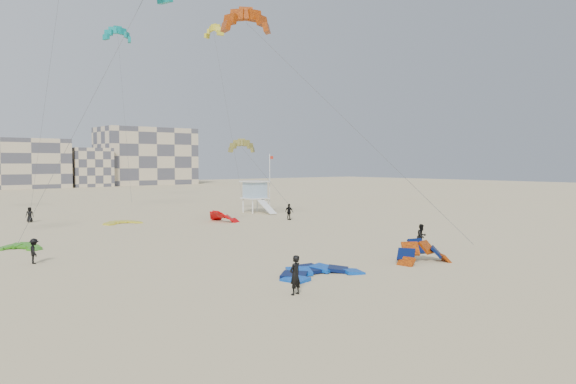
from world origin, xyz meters
TOP-DOWN VIEW (x-y plane):
  - ground at (0.00, 0.00)m, footprint 320.00×320.00m
  - kite_ground_blue at (1.02, 4.70)m, footprint 4.95×5.16m
  - kite_ground_orange at (8.62, 3.51)m, footprint 4.23×4.25m
  - kite_ground_green at (-9.48, 25.13)m, footprint 4.36×4.38m
  - kite_ground_red_far at (12.28, 32.15)m, footprint 4.11×3.97m
  - kite_ground_yellow at (3.10, 36.78)m, footprint 3.59×3.78m
  - kitesurfer_main at (-2.95, 2.04)m, footprint 0.76×0.58m
  - kitesurfer_b at (13.46, 7.32)m, footprint 0.90×0.72m
  - kitesurfer_c at (-10.21, 18.43)m, footprint 0.68×1.06m
  - kitesurfer_d at (18.67, 28.96)m, footprint 0.70×1.12m
  - kitesurfer_e at (-3.88, 44.15)m, footprint 0.90×0.73m
  - kitesurfer_f at (31.05, 50.48)m, footprint 1.20×1.76m
  - kite_fly_orange at (8.67, 22.63)m, footprint 6.03×23.33m
  - kite_fly_olive at (19.93, 39.85)m, footprint 4.25×12.14m
  - kite_fly_yellow at (23.27, 51.66)m, footprint 5.95×3.79m
  - kite_fly_teal_b at (13.94, 63.53)m, footprint 5.16×13.04m
  - lifeguard_tower_near at (21.04, 38.57)m, footprint 2.87×5.43m
  - flagpole at (22.66, 37.67)m, footprint 0.59×0.09m
  - condo_east at (50.00, 132.00)m, footprint 26.00×14.00m
  - condo_fill_right at (32.00, 128.00)m, footprint 10.00×10.00m

SIDE VIEW (x-z plane):
  - ground at x=0.00m, z-range 0.00..0.00m
  - kite_ground_blue at x=1.02m, z-range -0.60..0.60m
  - kite_ground_orange at x=8.62m, z-range -1.79..1.79m
  - kite_ground_green at x=-9.48m, z-range -0.67..0.67m
  - kite_ground_red_far at x=12.28m, z-range -1.72..1.72m
  - kite_ground_yellow at x=3.10m, z-range -0.30..0.30m
  - kitesurfer_c at x=-10.21m, z-range 0.00..1.56m
  - kitesurfer_e at x=-3.88m, z-range 0.00..1.61m
  - kitesurfer_b at x=13.46m, z-range 0.00..1.75m
  - kitesurfer_d at x=18.67m, z-range 0.00..1.77m
  - kitesurfer_f at x=31.05m, z-range 0.00..1.83m
  - kitesurfer_main at x=-2.95m, z-range 0.00..1.87m
  - lifeguard_tower_near at x=21.04m, z-range -0.02..3.94m
  - flagpole at x=22.66m, z-range 0.20..7.52m
  - condo_fill_right at x=32.00m, z-range 0.00..10.00m
  - condo_east at x=50.00m, z-range 0.00..16.00m
  - kite_fly_olive at x=19.93m, z-range 4.01..12.27m
  - kite_fly_orange at x=8.67m, z-range 8.93..27.83m
  - kite_fly_yellow at x=23.27m, z-range 12.41..37.31m
  - kite_fly_teal_b at x=13.94m, z-range 12.48..37.77m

